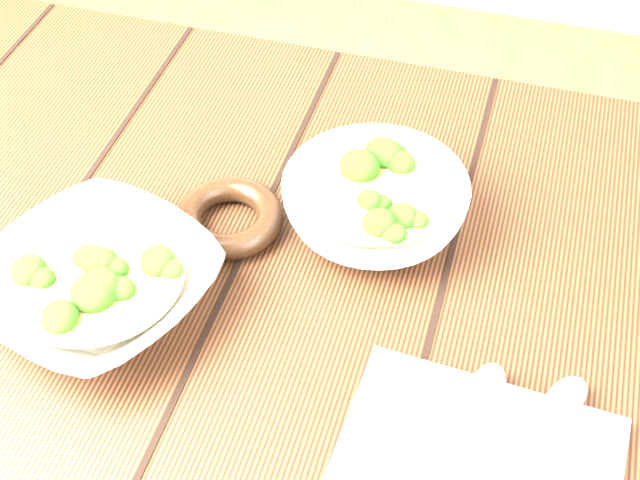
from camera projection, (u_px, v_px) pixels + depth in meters
table at (256, 359)px, 0.95m from camera, size 1.20×0.80×0.75m
soup_bowl_front at (97, 283)px, 0.83m from camera, size 0.27×0.27×0.06m
soup_bowl_back at (375, 203)px, 0.89m from camera, size 0.23×0.23×0.07m
trivet at (229, 217)px, 0.91m from camera, size 0.14×0.14×0.03m
napkin at (474, 476)px, 0.72m from camera, size 0.24×0.20×0.01m
spoon_left at (475, 421)px, 0.74m from camera, size 0.04×0.19×0.01m
spoon_right at (542, 426)px, 0.74m from camera, size 0.10×0.18×0.01m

